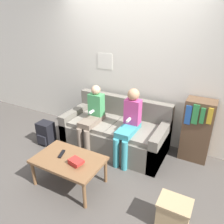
{
  "coord_description": "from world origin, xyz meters",
  "views": [
    {
      "loc": [
        1.48,
        -2.37,
        2.17
      ],
      "look_at": [
        0.0,
        0.4,
        0.73
      ],
      "focal_mm": 35.0,
      "sensor_mm": 36.0,
      "label": 1
    }
  ],
  "objects_px": {
    "coffee_table": "(69,162)",
    "backpack": "(46,133)",
    "couch": "(116,132)",
    "storage_box": "(173,214)",
    "tv_remote": "(62,154)",
    "bookshelf": "(197,130)",
    "person_right": "(129,122)",
    "person_left": "(92,116)"
  },
  "relations": [
    {
      "from": "person_left",
      "to": "couch",
      "type": "bearing_deg",
      "value": 30.97
    },
    {
      "from": "person_left",
      "to": "backpack",
      "type": "relative_size",
      "value": 2.66
    },
    {
      "from": "person_left",
      "to": "tv_remote",
      "type": "height_order",
      "value": "person_left"
    },
    {
      "from": "tv_remote",
      "to": "bookshelf",
      "type": "bearing_deg",
      "value": 23.42
    },
    {
      "from": "bookshelf",
      "to": "backpack",
      "type": "relative_size",
      "value": 2.43
    },
    {
      "from": "coffee_table",
      "to": "person_right",
      "type": "distance_m",
      "value": 1.06
    },
    {
      "from": "backpack",
      "to": "person_left",
      "type": "bearing_deg",
      "value": 19.21
    },
    {
      "from": "coffee_table",
      "to": "bookshelf",
      "type": "bearing_deg",
      "value": 45.56
    },
    {
      "from": "person_left",
      "to": "backpack",
      "type": "bearing_deg",
      "value": -160.79
    },
    {
      "from": "couch",
      "to": "storage_box",
      "type": "relative_size",
      "value": 4.91
    },
    {
      "from": "coffee_table",
      "to": "bookshelf",
      "type": "relative_size",
      "value": 0.91
    },
    {
      "from": "coffee_table",
      "to": "bookshelf",
      "type": "xyz_separation_m",
      "value": [
        1.39,
        1.41,
        0.14
      ]
    },
    {
      "from": "bookshelf",
      "to": "backpack",
      "type": "bearing_deg",
      "value": -161.55
    },
    {
      "from": "person_right",
      "to": "tv_remote",
      "type": "distance_m",
      "value": 1.09
    },
    {
      "from": "coffee_table",
      "to": "backpack",
      "type": "distance_m",
      "value": 1.2
    },
    {
      "from": "tv_remote",
      "to": "backpack",
      "type": "distance_m",
      "value": 1.07
    },
    {
      "from": "backpack",
      "to": "coffee_table",
      "type": "bearing_deg",
      "value": -31.14
    },
    {
      "from": "person_right",
      "to": "coffee_table",
      "type": "bearing_deg",
      "value": -116.91
    },
    {
      "from": "person_right",
      "to": "bookshelf",
      "type": "height_order",
      "value": "person_right"
    },
    {
      "from": "coffee_table",
      "to": "backpack",
      "type": "bearing_deg",
      "value": 148.86
    },
    {
      "from": "person_left",
      "to": "person_right",
      "type": "relative_size",
      "value": 0.96
    },
    {
      "from": "backpack",
      "to": "bookshelf",
      "type": "bearing_deg",
      "value": 18.45
    },
    {
      "from": "coffee_table",
      "to": "backpack",
      "type": "relative_size",
      "value": 2.21
    },
    {
      "from": "couch",
      "to": "backpack",
      "type": "distance_m",
      "value": 1.25
    },
    {
      "from": "coffee_table",
      "to": "tv_remote",
      "type": "height_order",
      "value": "tv_remote"
    },
    {
      "from": "couch",
      "to": "coffee_table",
      "type": "relative_size",
      "value": 1.89
    },
    {
      "from": "tv_remote",
      "to": "bookshelf",
      "type": "height_order",
      "value": "bookshelf"
    },
    {
      "from": "couch",
      "to": "backpack",
      "type": "relative_size",
      "value": 4.18
    },
    {
      "from": "person_left",
      "to": "storage_box",
      "type": "xyz_separation_m",
      "value": [
        1.61,
        -0.9,
        -0.43
      ]
    },
    {
      "from": "person_left",
      "to": "storage_box",
      "type": "distance_m",
      "value": 1.89
    },
    {
      "from": "person_right",
      "to": "person_left",
      "type": "bearing_deg",
      "value": -179.05
    },
    {
      "from": "person_left",
      "to": "bookshelf",
      "type": "relative_size",
      "value": 1.09
    },
    {
      "from": "person_left",
      "to": "person_right",
      "type": "height_order",
      "value": "person_right"
    },
    {
      "from": "coffee_table",
      "to": "person_left",
      "type": "bearing_deg",
      "value": 102.48
    },
    {
      "from": "tv_remote",
      "to": "backpack",
      "type": "bearing_deg",
      "value": 127.65
    },
    {
      "from": "coffee_table",
      "to": "storage_box",
      "type": "distance_m",
      "value": 1.42
    },
    {
      "from": "person_left",
      "to": "storage_box",
      "type": "bearing_deg",
      "value": -29.24
    },
    {
      "from": "couch",
      "to": "bookshelf",
      "type": "height_order",
      "value": "bookshelf"
    },
    {
      "from": "person_right",
      "to": "bookshelf",
      "type": "relative_size",
      "value": 1.14
    },
    {
      "from": "couch",
      "to": "coffee_table",
      "type": "distance_m",
      "value": 1.11
    },
    {
      "from": "tv_remote",
      "to": "bookshelf",
      "type": "distance_m",
      "value": 2.06
    },
    {
      "from": "coffee_table",
      "to": "bookshelf",
      "type": "height_order",
      "value": "bookshelf"
    }
  ]
}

